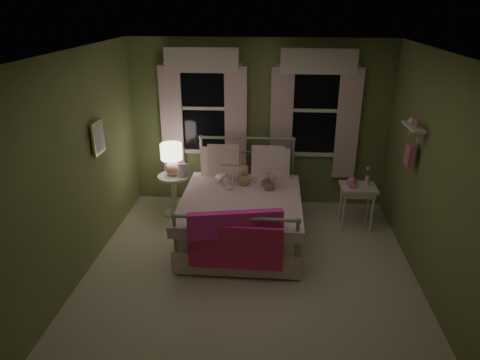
# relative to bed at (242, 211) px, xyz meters

# --- Properties ---
(room_shell) EXTENTS (4.20, 4.20, 4.20)m
(room_shell) POSITION_rel_bed_xyz_m (0.17, -0.92, 0.92)
(room_shell) COLOR beige
(room_shell) RESTS_ON ground
(bed) EXTENTS (1.58, 2.04, 1.18)m
(bed) POSITION_rel_bed_xyz_m (0.00, 0.00, 0.00)
(bed) COLOR white
(bed) RESTS_ON ground
(pink_throw) EXTENTS (1.10, 0.31, 0.71)m
(pink_throw) POSITION_rel_bed_xyz_m (0.00, -1.03, 0.23)
(pink_throw) COLOR #F930B8
(pink_throw) RESTS_ON bed
(child_left) EXTENTS (0.35, 0.28, 0.83)m
(child_left) POSITION_rel_bed_xyz_m (-0.28, 0.42, 0.60)
(child_left) COLOR #F7D1DD
(child_left) RESTS_ON bed
(child_right) EXTENTS (0.41, 0.36, 0.74)m
(child_right) POSITION_rel_bed_xyz_m (0.28, 0.42, 0.55)
(child_right) COLOR #F7D1DD
(child_right) RESTS_ON bed
(book_left) EXTENTS (0.22, 0.17, 0.26)m
(book_left) POSITION_rel_bed_xyz_m (-0.28, 0.17, 0.58)
(book_left) COLOR beige
(book_left) RESTS_ON child_left
(book_right) EXTENTS (0.21, 0.15, 0.26)m
(book_right) POSITION_rel_bed_xyz_m (0.28, 0.17, 0.54)
(book_right) COLOR beige
(book_right) RESTS_ON child_right
(teddy_bear) EXTENTS (0.24, 0.20, 0.32)m
(teddy_bear) POSITION_rel_bed_xyz_m (0.00, 0.26, 0.41)
(teddy_bear) COLOR tan
(teddy_bear) RESTS_ON bed
(nightstand_left) EXTENTS (0.46, 0.46, 0.65)m
(nightstand_left) POSITION_rel_bed_xyz_m (-1.09, 0.58, 0.03)
(nightstand_left) COLOR white
(nightstand_left) RESTS_ON ground
(table_lamp) EXTENTS (0.32, 0.32, 0.48)m
(table_lamp) POSITION_rel_bed_xyz_m (-1.09, 0.58, 0.57)
(table_lamp) COLOR #DD8582
(table_lamp) RESTS_ON nightstand_left
(book_nightstand) EXTENTS (0.17, 0.23, 0.02)m
(book_nightstand) POSITION_rel_bed_xyz_m (-0.99, 0.50, 0.27)
(book_nightstand) COLOR beige
(book_nightstand) RESTS_ON nightstand_left
(nightstand_right) EXTENTS (0.50, 0.40, 0.64)m
(nightstand_right) POSITION_rel_bed_xyz_m (1.63, 0.41, 0.17)
(nightstand_right) COLOR white
(nightstand_right) RESTS_ON ground
(pink_toy) EXTENTS (0.14, 0.19, 0.14)m
(pink_toy) POSITION_rel_bed_xyz_m (1.53, 0.40, 0.32)
(pink_toy) COLOR pink
(pink_toy) RESTS_ON nightstand_right
(bud_vase) EXTENTS (0.06, 0.06, 0.28)m
(bud_vase) POSITION_rel_bed_xyz_m (1.75, 0.46, 0.41)
(bud_vase) COLOR white
(bud_vase) RESTS_ON nightstand_right
(window_left) EXTENTS (1.34, 0.13, 1.96)m
(window_left) POSITION_rel_bed_xyz_m (-0.68, 1.11, 1.24)
(window_left) COLOR black
(window_left) RESTS_ON room_shell
(window_right) EXTENTS (1.34, 0.13, 1.96)m
(window_right) POSITION_rel_bed_xyz_m (1.02, 1.11, 1.24)
(window_right) COLOR black
(window_right) RESTS_ON room_shell
(wall_shelf) EXTENTS (0.15, 0.50, 0.60)m
(wall_shelf) POSITION_rel_bed_xyz_m (2.06, -0.22, 1.14)
(wall_shelf) COLOR white
(wall_shelf) RESTS_ON room_shell
(framed_picture) EXTENTS (0.03, 0.32, 0.42)m
(framed_picture) POSITION_rel_bed_xyz_m (-1.78, -0.32, 1.12)
(framed_picture) COLOR beige
(framed_picture) RESTS_ON room_shell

